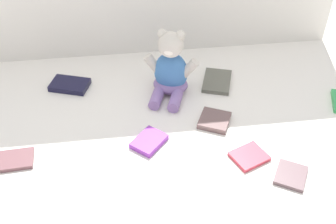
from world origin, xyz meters
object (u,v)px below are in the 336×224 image
book_case_2 (149,141)px  book_case_8 (10,161)px  book_case_0 (217,81)px  book_case_6 (291,175)px  book_case_5 (249,156)px  book_case_7 (70,85)px  book_case_1 (214,120)px  teddy_bear (170,71)px

book_case_2 → book_case_8: size_ratio=0.76×
book_case_8 → book_case_0: bearing=110.6°
book_case_0 → book_case_6: (0.11, -0.46, -0.00)m
book_case_6 → book_case_5: bearing=169.4°
book_case_5 → book_case_7: book_case_7 is taller
book_case_1 → book_case_8: (-0.63, -0.09, -0.00)m
book_case_5 → book_case_1: bearing=179.6°
book_case_0 → book_case_6: bearing=-58.4°
book_case_2 → book_case_6: 0.42m
book_case_0 → book_case_8: 0.75m
book_case_6 → book_case_2: bearing=-174.6°
book_case_0 → book_case_8: book_case_0 is taller
book_case_1 → book_case_0: bearing=11.0°
teddy_bear → book_case_7: teddy_bear is taller
book_case_7 → book_case_6: bearing=70.5°
book_case_1 → book_case_7: (-0.47, 0.25, 0.00)m
book_case_8 → book_case_1: bearing=95.1°
teddy_bear → book_case_0: (0.17, 0.03, -0.08)m
book_case_7 → book_case_8: size_ratio=0.99×
teddy_bear → book_case_6: teddy_bear is taller
book_case_6 → book_case_8: (-0.79, 0.16, 0.00)m
teddy_bear → book_case_0: bearing=27.7°
book_case_0 → book_case_8: (-0.68, -0.30, -0.00)m
teddy_bear → book_case_0: size_ratio=1.69×
book_case_0 → book_case_6: book_case_0 is taller
book_case_0 → book_case_7: (-0.53, 0.04, 0.00)m
teddy_bear → book_case_1: (0.12, -0.18, -0.08)m
book_case_0 → book_case_8: size_ratio=1.05×
book_case_1 → book_case_8: bearing=124.2°
book_case_2 → book_case_7: 0.41m
book_case_6 → book_case_8: same height
book_case_0 → book_case_2: (-0.27, -0.28, 0.00)m
book_case_5 → teddy_bear: bearing=-174.6°
book_case_2 → book_case_8: bearing=45.3°
book_case_7 → book_case_8: bearing=-5.0°
book_case_2 → teddy_bear: bearing=-69.6°
teddy_bear → book_case_8: teddy_bear is taller
book_case_6 → book_case_7: 0.81m
book_case_5 → book_case_7: (-0.54, 0.42, 0.00)m
teddy_bear → book_case_7: (-0.35, 0.07, -0.08)m
teddy_bear → book_case_5: (0.19, -0.35, -0.08)m
teddy_bear → book_case_2: bearing=-92.5°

